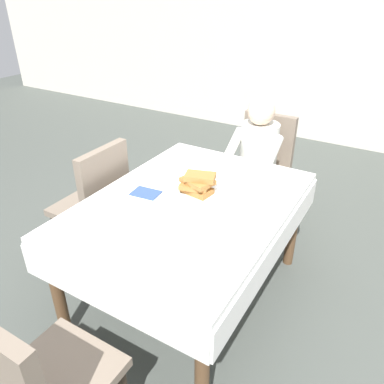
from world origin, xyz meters
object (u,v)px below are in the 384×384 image
(chair_left_side, at_px, (97,198))
(cup_coffee, at_px, (241,203))
(breakfast_stack, at_px, (198,184))
(fork_left_of_plate, at_px, (170,188))
(syrup_pitcher, at_px, (176,173))
(chair_near_camera, at_px, (34,381))
(knife_right_of_plate, at_px, (224,204))
(plate_breakfast, at_px, (198,194))
(diner_person, at_px, (257,154))
(chair_diner, at_px, (262,163))
(spoon_near_edge, at_px, (164,222))
(dining_table_main, at_px, (189,214))

(chair_left_side, xyz_separation_m, cup_coffee, (1.07, 0.07, 0.25))
(breakfast_stack, xyz_separation_m, fork_left_of_plate, (-0.19, -0.02, -0.08))
(breakfast_stack, height_order, syrup_pitcher, breakfast_stack)
(chair_near_camera, distance_m, knife_right_of_plate, 1.28)
(plate_breakfast, xyz_separation_m, fork_left_of_plate, (-0.19, -0.02, -0.01))
(diner_person, distance_m, breakfast_stack, 0.93)
(knife_right_of_plate, bearing_deg, diner_person, 14.96)
(chair_diner, bearing_deg, diner_person, 90.00)
(diner_person, distance_m, cup_coffee, 0.99)
(chair_left_side, distance_m, spoon_near_edge, 0.84)
(chair_left_side, height_order, cup_coffee, chair_left_side)
(cup_coffee, distance_m, fork_left_of_plate, 0.49)
(dining_table_main, bearing_deg, spoon_near_edge, -90.12)
(diner_person, relative_size, spoon_near_edge, 7.47)
(cup_coffee, bearing_deg, plate_breakfast, 176.33)
(chair_near_camera, bearing_deg, breakfast_stack, 89.85)
(diner_person, relative_size, breakfast_stack, 5.00)
(plate_breakfast, bearing_deg, syrup_pitcher, 153.57)
(chair_near_camera, relative_size, cup_coffee, 8.23)
(chair_diner, xyz_separation_m, cup_coffee, (0.28, -1.10, 0.25))
(chair_left_side, distance_m, breakfast_stack, 0.83)
(chair_near_camera, relative_size, fork_left_of_plate, 5.17)
(diner_person, xyz_separation_m, plate_breakfast, (-0.02, -0.92, 0.08))
(plate_breakfast, height_order, syrup_pitcher, syrup_pitcher)
(chair_diner, bearing_deg, dining_table_main, 89.13)
(chair_left_side, height_order, fork_left_of_plate, chair_left_side)
(diner_person, xyz_separation_m, chair_left_side, (-0.79, -1.01, -0.14))
(chair_near_camera, xyz_separation_m, knife_right_of_plate, (0.19, 1.24, 0.21))
(cup_coffee, height_order, spoon_near_edge, cup_coffee)
(plate_breakfast, distance_m, fork_left_of_plate, 0.19)
(dining_table_main, bearing_deg, diner_person, 89.00)
(dining_table_main, relative_size, cup_coffee, 13.49)
(dining_table_main, relative_size, knife_right_of_plate, 7.62)
(fork_left_of_plate, bearing_deg, dining_table_main, -115.18)
(chair_diner, relative_size, cup_coffee, 8.23)
(chair_near_camera, height_order, syrup_pitcher, chair_near_camera)
(breakfast_stack, bearing_deg, syrup_pitcher, 153.38)
(fork_left_of_plate, bearing_deg, chair_left_side, 93.30)
(breakfast_stack, bearing_deg, chair_left_side, -173.23)
(knife_right_of_plate, bearing_deg, syrup_pitcher, 76.60)
(fork_left_of_plate, xyz_separation_m, spoon_near_edge, (0.19, -0.33, 0.00))
(diner_person, xyz_separation_m, breakfast_stack, (-0.01, -0.92, 0.15))
(chair_diner, xyz_separation_m, chair_near_camera, (-0.02, -2.34, 0.00))
(chair_left_side, relative_size, cup_coffee, 8.23)
(chair_diner, distance_m, breakfast_stack, 1.12)
(chair_left_side, relative_size, syrup_pitcher, 11.62)
(cup_coffee, distance_m, syrup_pitcher, 0.55)
(chair_diner, height_order, diner_person, diner_person)
(chair_near_camera, height_order, knife_right_of_plate, chair_near_camera)
(plate_breakfast, distance_m, knife_right_of_plate, 0.19)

